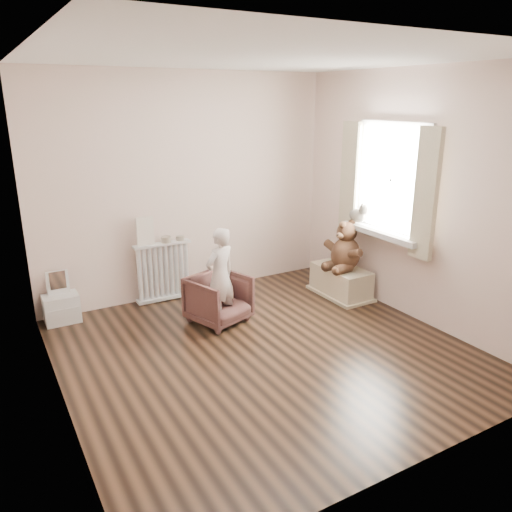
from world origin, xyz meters
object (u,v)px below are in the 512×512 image
armchair (219,299)px  child (220,276)px  toy_bench (341,279)px  plush_cat (358,214)px  radiator (163,269)px  toy_vanity (60,298)px  teddy_bear (346,243)px

armchair → child: bearing=-108.5°
toy_bench → plush_cat: plush_cat is taller
radiator → child: bearing=-72.0°
toy_vanity → teddy_bear: teddy_bear is taller
teddy_bear → toy_bench: bearing=81.3°
toy_vanity → plush_cat: size_ratio=1.95×
toy_bench → plush_cat: bearing=-27.6°
armchair → child: 0.28m
radiator → plush_cat: (2.05, -0.98, 0.61)m
toy_bench → radiator: bearing=154.6°
radiator → teddy_bear: (1.91, -0.97, 0.28)m
child → teddy_bear: (1.61, -0.06, 0.14)m
child → plush_cat: bearing=159.3°
radiator → plush_cat: bearing=-25.5°
plush_cat → toy_vanity: bearing=151.2°
radiator → child: size_ratio=0.69×
toy_vanity → child: size_ratio=0.54×
toy_vanity → child: bearing=-31.2°
teddy_bear → plush_cat: 0.36m
armchair → toy_vanity: bearing=131.8°
plush_cat → radiator: bearing=142.2°
plush_cat → armchair: bearing=163.8°
plush_cat → toy_bench: bearing=140.1°
radiator → toy_bench: 2.12m
toy_vanity → plush_cat: plush_cat is taller
radiator → armchair: (0.30, -0.86, -0.13)m
toy_vanity → teddy_bear: 3.23m
child → teddy_bear: child is taller
child → teddy_bear: bearing=159.6°
toy_bench → teddy_bear: (-0.00, -0.06, 0.47)m
radiator → toy_vanity: 1.17m
radiator → plush_cat: plush_cat is taller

